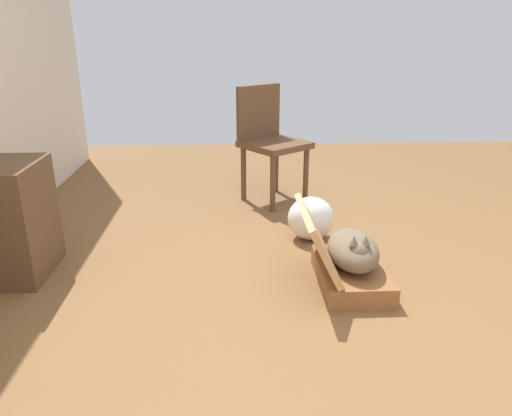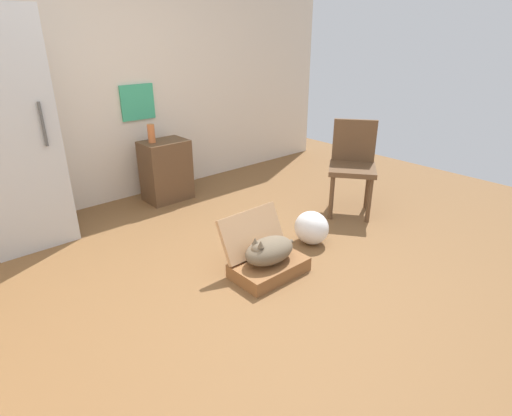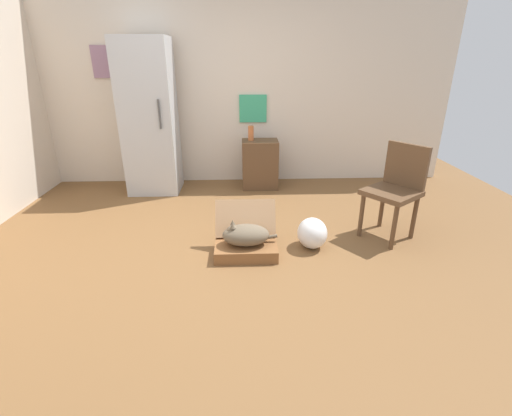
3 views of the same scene
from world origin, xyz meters
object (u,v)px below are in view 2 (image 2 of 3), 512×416
(side_table, at_px, (166,171))
(cat, at_px, (269,250))
(vase_tall, at_px, (151,133))
(chair, at_px, (353,163))
(suitcase_base, at_px, (269,268))
(refrigerator, at_px, (9,134))
(plastic_bag_white, at_px, (312,228))

(side_table, bearing_deg, cat, -96.98)
(cat, bearing_deg, side_table, 83.02)
(cat, xyz_separation_m, side_table, (0.23, 1.90, 0.12))
(vase_tall, bearing_deg, chair, -48.67)
(suitcase_base, bearing_deg, vase_tall, 86.90)
(suitcase_base, height_order, vase_tall, vase_tall)
(refrigerator, xyz_separation_m, vase_tall, (1.31, 0.07, -0.21))
(side_table, xyz_separation_m, chair, (1.25, -1.55, 0.19))
(plastic_bag_white, bearing_deg, chair, 14.83)
(vase_tall, bearing_deg, cat, -93.31)
(suitcase_base, relative_size, chair, 0.61)
(suitcase_base, xyz_separation_m, side_table, (0.23, 1.90, 0.27))
(plastic_bag_white, height_order, side_table, side_table)
(suitcase_base, xyz_separation_m, refrigerator, (-1.20, 1.85, 0.91))
(cat, relative_size, plastic_bag_white, 1.61)
(suitcase_base, height_order, chair, chair)
(plastic_bag_white, distance_m, chair, 0.95)
(cat, bearing_deg, chair, 13.42)
(suitcase_base, height_order, side_table, side_table)
(cat, bearing_deg, suitcase_base, -2.90)
(plastic_bag_white, xyz_separation_m, side_table, (-0.41, 1.77, 0.18))
(side_table, distance_m, vase_tall, 0.45)
(cat, xyz_separation_m, refrigerator, (-1.20, 1.85, 0.76))
(side_table, distance_m, chair, 2.00)
(plastic_bag_white, bearing_deg, suitcase_base, -168.31)
(plastic_bag_white, xyz_separation_m, chair, (0.85, 0.22, 0.37))
(side_table, bearing_deg, vase_tall, 171.32)
(plastic_bag_white, height_order, refrigerator, refrigerator)
(suitcase_base, relative_size, vase_tall, 2.96)
(side_table, xyz_separation_m, vase_tall, (-0.12, 0.02, 0.43))
(cat, distance_m, refrigerator, 2.33)
(suitcase_base, distance_m, cat, 0.15)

